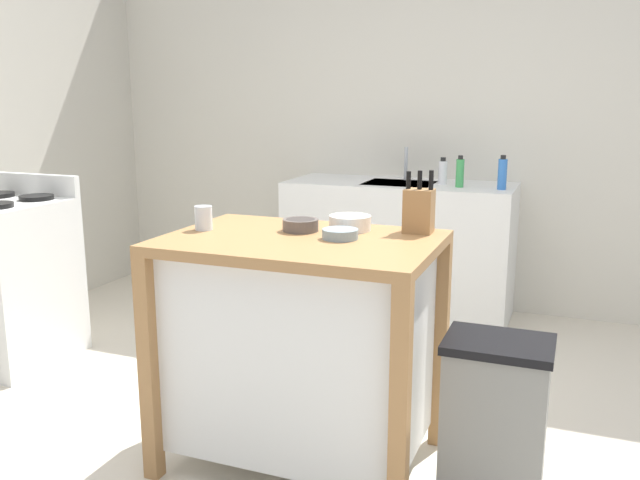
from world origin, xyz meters
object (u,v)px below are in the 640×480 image
drinking_cup (204,218)px  bottle_dish_soap (502,174)px  kitchen_island (301,339)px  bowl_ceramic_wide (350,222)px  stove (5,280)px  bowl_stoneware_deep (340,234)px  bowl_ceramic_small (301,225)px  bottle_spray_cleaner (460,173)px  bottle_hand_soap (443,172)px  knife_block (419,210)px  trash_bin (494,425)px  sink_faucet (406,164)px

drinking_cup → bottle_dish_soap: 2.08m
kitchen_island → bowl_ceramic_wide: (0.13, 0.20, 0.43)m
stove → drinking_cup: bearing=-14.4°
bowl_stoneware_deep → bowl_ceramic_small: bowl_ceramic_small is taller
bottle_dish_soap → bottle_spray_cleaner: size_ratio=1.05×
bottle_dish_soap → bottle_spray_cleaner: bearing=177.1°
kitchen_island → bottle_spray_cleaner: (0.27, 1.87, 0.46)m
bowl_ceramic_small → drinking_cup: size_ratio=1.48×
bowl_ceramic_small → drinking_cup: drinking_cup is taller
kitchen_island → bottle_hand_soap: 2.02m
bowl_stoneware_deep → bowl_ceramic_small: (-0.19, 0.08, 0.01)m
kitchen_island → bottle_hand_soap: bearing=85.7°
knife_block → drinking_cup: size_ratio=2.56×
drinking_cup → bottle_dish_soap: (0.94, 1.86, 0.02)m
bowl_ceramic_small → stove: 1.95m
drinking_cup → bowl_stoneware_deep: bearing=3.7°
bottle_dish_soap → drinking_cup: bearing=-116.9°
bowl_ceramic_wide → bottle_hand_soap: 1.76m
bottle_dish_soap → bottle_spray_cleaner: bottle_dish_soap is taller
drinking_cup → bottle_spray_cleaner: (0.69, 1.87, 0.01)m
bowl_ceramic_small → bottle_hand_soap: bottle_hand_soap is taller
trash_bin → knife_block: bearing=139.4°
bottle_dish_soap → bottle_hand_soap: bearing=164.4°
drinking_cup → bottle_hand_soap: (0.56, 1.96, -0.00)m
bowl_stoneware_deep → bowl_ceramic_small: 0.21m
bottle_spray_cleaner → bottle_hand_soap: (-0.12, 0.09, -0.01)m
bowl_stoneware_deep → stove: stove is taller
kitchen_island → bowl_ceramic_small: bowl_ceramic_small is taller
bowl_ceramic_wide → sink_faucet: size_ratio=0.75×
knife_block → drinking_cup: (-0.81, -0.26, -0.04)m
bowl_ceramic_small → sink_faucet: size_ratio=0.64×
bowl_ceramic_small → bottle_spray_cleaner: bottle_spray_cleaner is taller
sink_faucet → bottle_spray_cleaner: sink_faucet is taller
bowl_stoneware_deep → bottle_spray_cleaner: bearing=86.1°
sink_faucet → bottle_hand_soap: sink_faucet is taller
knife_block → bottle_hand_soap: bearing=98.1°
knife_block → bottle_hand_soap: size_ratio=1.43×
bowl_ceramic_small → stove: stove is taller
bowl_ceramic_small → kitchen_island: bearing=-66.9°
trash_bin → bottle_spray_cleaner: 2.09m
bowl_stoneware_deep → bottle_dish_soap: bottle_dish_soap is taller
kitchen_island → bowl_ceramic_wide: bearing=58.0°
bottle_dish_soap → bottle_hand_soap: 0.39m
bowl_ceramic_wide → bottle_dish_soap: bottle_dish_soap is taller
drinking_cup → sink_faucet: 2.12m
kitchen_island → bowl_stoneware_deep: bowl_stoneware_deep is taller
bowl_ceramic_wide → bottle_hand_soap: (0.02, 1.76, 0.02)m
bowl_ceramic_wide → stove: bearing=175.0°
sink_faucet → bowl_stoneware_deep: bearing=-82.5°
kitchen_island → knife_block: 0.68m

